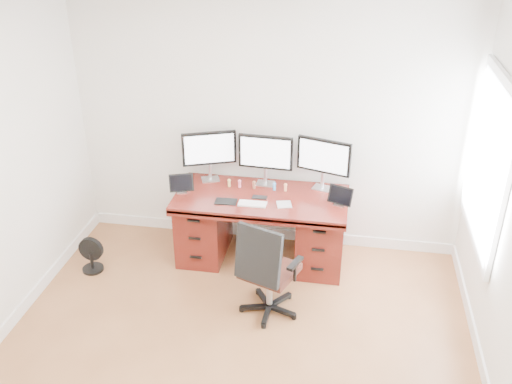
% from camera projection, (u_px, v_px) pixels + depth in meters
% --- Properties ---
extents(back_wall, '(4.00, 0.10, 2.70)m').
position_uv_depth(back_wall, '(269.00, 123.00, 5.73)').
color(back_wall, white).
rests_on(back_wall, ground).
extents(desk, '(1.70, 0.80, 0.75)m').
position_uv_depth(desk, '(261.00, 225.00, 5.80)').
color(desk, '#591811').
rests_on(desk, ground).
extents(office_chair, '(0.66, 0.66, 0.96)m').
position_uv_depth(office_chair, '(267.00, 284.00, 5.06)').
color(office_chair, black).
rests_on(office_chair, ground).
extents(floor_fan, '(0.25, 0.21, 0.37)m').
position_uv_depth(floor_fan, '(91.00, 255.00, 5.71)').
color(floor_fan, black).
rests_on(floor_fan, ground).
extents(monitor_left, '(0.52, 0.23, 0.53)m').
position_uv_depth(monitor_left, '(209.00, 150.00, 5.78)').
color(monitor_left, silver).
rests_on(monitor_left, desk).
extents(monitor_center, '(0.55, 0.15, 0.53)m').
position_uv_depth(monitor_center, '(266.00, 154.00, 5.69)').
color(monitor_center, silver).
rests_on(monitor_center, desk).
extents(monitor_right, '(0.54, 0.20, 0.53)m').
position_uv_depth(monitor_right, '(324.00, 158.00, 5.60)').
color(monitor_right, silver).
rests_on(monitor_right, desk).
extents(tablet_left, '(0.25, 0.14, 0.19)m').
position_uv_depth(tablet_left, '(181.00, 184.00, 5.65)').
color(tablet_left, silver).
rests_on(tablet_left, desk).
extents(tablet_right, '(0.25, 0.15, 0.19)m').
position_uv_depth(tablet_right, '(340.00, 197.00, 5.41)').
color(tablet_right, silver).
rests_on(tablet_right, desk).
extents(keyboard, '(0.27, 0.12, 0.01)m').
position_uv_depth(keyboard, '(252.00, 204.00, 5.46)').
color(keyboard, white).
rests_on(keyboard, desk).
extents(trackpad, '(0.17, 0.17, 0.01)m').
position_uv_depth(trackpad, '(284.00, 204.00, 5.45)').
color(trackpad, '#B6B8BD').
rests_on(trackpad, desk).
extents(drawing_tablet, '(0.21, 0.14, 0.01)m').
position_uv_depth(drawing_tablet, '(226.00, 202.00, 5.50)').
color(drawing_tablet, black).
rests_on(drawing_tablet, desk).
extents(phone, '(0.14, 0.07, 0.01)m').
position_uv_depth(phone, '(260.00, 197.00, 5.58)').
color(phone, black).
rests_on(phone, desk).
extents(figurine_yellow, '(0.03, 0.03, 0.09)m').
position_uv_depth(figurine_yellow, '(229.00, 182.00, 5.77)').
color(figurine_yellow, '#E0BC63').
rests_on(figurine_yellow, desk).
extents(figurine_pink, '(0.03, 0.03, 0.09)m').
position_uv_depth(figurine_pink, '(240.00, 183.00, 5.76)').
color(figurine_pink, '#F46986').
rests_on(figurine_pink, desk).
extents(figurine_brown, '(0.03, 0.03, 0.09)m').
position_uv_depth(figurine_brown, '(254.00, 184.00, 5.74)').
color(figurine_brown, brown).
rests_on(figurine_brown, desk).
extents(figurine_blue, '(0.03, 0.03, 0.09)m').
position_uv_depth(figurine_blue, '(274.00, 186.00, 5.70)').
color(figurine_blue, '#4D9DE8').
rests_on(figurine_blue, desk).
extents(figurine_orange, '(0.03, 0.03, 0.09)m').
position_uv_depth(figurine_orange, '(285.00, 187.00, 5.69)').
color(figurine_orange, '#FE9F62').
rests_on(figurine_orange, desk).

